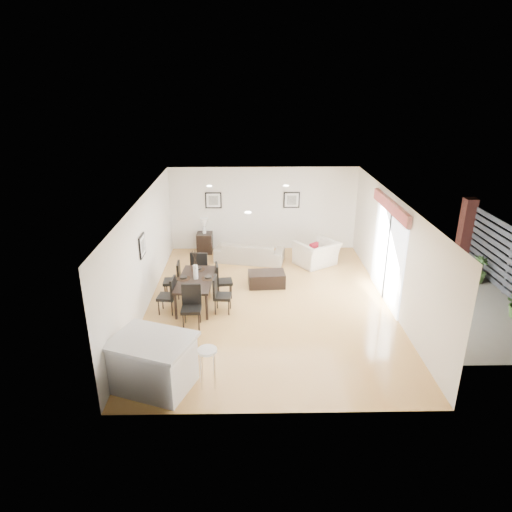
{
  "coord_description": "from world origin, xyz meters",
  "views": [
    {
      "loc": [
        -0.5,
        -10.21,
        5.32
      ],
      "look_at": [
        -0.3,
        0.4,
        1.14
      ],
      "focal_mm": 32.0,
      "sensor_mm": 36.0,
      "label": 1
    }
  ],
  "objects_px": {
    "dining_chair_wfar": "(175,278)",
    "coffee_table": "(266,279)",
    "sofa": "(250,252)",
    "side_table": "(205,243)",
    "armchair": "(317,253)",
    "bar_stool": "(207,354)",
    "kitchen_island": "(153,363)",
    "dining_chair_efar": "(221,279)",
    "dining_table": "(196,281)",
    "dining_chair_foot": "(200,267)",
    "dining_chair_enear": "(219,293)",
    "dining_chair_wnear": "(170,293)",
    "dining_chair_head": "(191,303)"
  },
  "relations": [
    {
      "from": "armchair",
      "to": "coffee_table",
      "type": "distance_m",
      "value": 2.16
    },
    {
      "from": "sofa",
      "to": "dining_table",
      "type": "xyz_separation_m",
      "value": [
        -1.33,
        -2.83,
        0.32
      ]
    },
    {
      "from": "dining_chair_wfar",
      "to": "coffee_table",
      "type": "height_order",
      "value": "dining_chair_wfar"
    },
    {
      "from": "dining_chair_wnear",
      "to": "side_table",
      "type": "xyz_separation_m",
      "value": [
        0.48,
        4.05,
        -0.18
      ]
    },
    {
      "from": "armchair",
      "to": "coffee_table",
      "type": "bearing_deg",
      "value": 10.07
    },
    {
      "from": "dining_table",
      "to": "kitchen_island",
      "type": "distance_m",
      "value": 3.29
    },
    {
      "from": "dining_chair_wnear",
      "to": "armchair",
      "type": "bearing_deg",
      "value": 133.46
    },
    {
      "from": "dining_chair_wnear",
      "to": "side_table",
      "type": "relative_size",
      "value": 1.4
    },
    {
      "from": "dining_chair_wfar",
      "to": "dining_chair_foot",
      "type": "bearing_deg",
      "value": 133.6
    },
    {
      "from": "armchair",
      "to": "bar_stool",
      "type": "xyz_separation_m",
      "value": [
        -2.8,
        -5.77,
        0.3
      ]
    },
    {
      "from": "dining_table",
      "to": "coffee_table",
      "type": "xyz_separation_m",
      "value": [
        1.78,
        1.04,
        -0.43
      ]
    },
    {
      "from": "armchair",
      "to": "dining_chair_efar",
      "type": "distance_m",
      "value": 3.47
    },
    {
      "from": "side_table",
      "to": "kitchen_island",
      "type": "relative_size",
      "value": 0.38
    },
    {
      "from": "sofa",
      "to": "side_table",
      "type": "bearing_deg",
      "value": -16.8
    },
    {
      "from": "dining_table",
      "to": "dining_chair_foot",
      "type": "bearing_deg",
      "value": 93.77
    },
    {
      "from": "sofa",
      "to": "dining_chair_enear",
      "type": "bearing_deg",
      "value": 89.22
    },
    {
      "from": "bar_stool",
      "to": "dining_chair_efar",
      "type": "bearing_deg",
      "value": 89.27
    },
    {
      "from": "dining_chair_head",
      "to": "kitchen_island",
      "type": "height_order",
      "value": "kitchen_island"
    },
    {
      "from": "side_table",
      "to": "dining_chair_wnear",
      "type": "bearing_deg",
      "value": -96.81
    },
    {
      "from": "dining_chair_wnear",
      "to": "dining_chair_head",
      "type": "relative_size",
      "value": 0.93
    },
    {
      "from": "dining_table",
      "to": "side_table",
      "type": "xyz_separation_m",
      "value": [
        -0.11,
        3.63,
        -0.3
      ]
    },
    {
      "from": "coffee_table",
      "to": "kitchen_island",
      "type": "xyz_separation_m",
      "value": [
        -2.22,
        -4.3,
        0.31
      ]
    },
    {
      "from": "dining_chair_efar",
      "to": "coffee_table",
      "type": "xyz_separation_m",
      "value": [
        1.19,
        0.64,
        -0.31
      ]
    },
    {
      "from": "coffee_table",
      "to": "dining_chair_efar",
      "type": "bearing_deg",
      "value": -155.29
    },
    {
      "from": "dining_chair_head",
      "to": "side_table",
      "type": "bearing_deg",
      "value": 90.35
    },
    {
      "from": "armchair",
      "to": "dining_table",
      "type": "xyz_separation_m",
      "value": [
        -3.35,
        -2.51,
        0.25
      ]
    },
    {
      "from": "dining_chair_wnear",
      "to": "kitchen_island",
      "type": "bearing_deg",
      "value": 9.78
    },
    {
      "from": "dining_chair_enear",
      "to": "bar_stool",
      "type": "height_order",
      "value": "dining_chair_enear"
    },
    {
      "from": "dining_chair_wnear",
      "to": "dining_chair_head",
      "type": "height_order",
      "value": "dining_chair_head"
    },
    {
      "from": "bar_stool",
      "to": "dining_chair_wnear",
      "type": "bearing_deg",
      "value": 111.87
    },
    {
      "from": "kitchen_island",
      "to": "dining_chair_efar",
      "type": "bearing_deg",
      "value": 95.04
    },
    {
      "from": "dining_chair_wnear",
      "to": "dining_chair_enear",
      "type": "distance_m",
      "value": 1.18
    },
    {
      "from": "dining_table",
      "to": "dining_chair_foot",
      "type": "xyz_separation_m",
      "value": [
        -0.01,
        1.03,
        -0.06
      ]
    },
    {
      "from": "dining_chair_efar",
      "to": "dining_chair_foot",
      "type": "relative_size",
      "value": 0.89
    },
    {
      "from": "sofa",
      "to": "coffee_table",
      "type": "distance_m",
      "value": 1.85
    },
    {
      "from": "sofa",
      "to": "dining_chair_efar",
      "type": "distance_m",
      "value": 2.54
    },
    {
      "from": "dining_chair_head",
      "to": "coffee_table",
      "type": "height_order",
      "value": "dining_chair_head"
    },
    {
      "from": "dining_table",
      "to": "dining_chair_wnear",
      "type": "relative_size",
      "value": 1.88
    },
    {
      "from": "dining_chair_foot",
      "to": "bar_stool",
      "type": "xyz_separation_m",
      "value": [
        0.55,
        -4.29,
        0.1
      ]
    },
    {
      "from": "dining_chair_wnear",
      "to": "dining_chair_wfar",
      "type": "relative_size",
      "value": 0.97
    },
    {
      "from": "bar_stool",
      "to": "side_table",
      "type": "bearing_deg",
      "value": 95.42
    },
    {
      "from": "kitchen_island",
      "to": "bar_stool",
      "type": "relative_size",
      "value": 2.2
    },
    {
      "from": "armchair",
      "to": "dining_chair_head",
      "type": "xyz_separation_m",
      "value": [
        -3.35,
        -3.55,
        0.18
      ]
    },
    {
      "from": "dining_chair_foot",
      "to": "dining_chair_efar",
      "type": "bearing_deg",
      "value": 137.91
    },
    {
      "from": "dining_chair_wnear",
      "to": "dining_chair_wfar",
      "type": "bearing_deg",
      "value": -173.51
    },
    {
      "from": "sofa",
      "to": "dining_chair_foot",
      "type": "relative_size",
      "value": 2.04
    },
    {
      "from": "sofa",
      "to": "kitchen_island",
      "type": "height_order",
      "value": "kitchen_island"
    },
    {
      "from": "dining_chair_wnear",
      "to": "coffee_table",
      "type": "bearing_deg",
      "value": 128.48
    },
    {
      "from": "armchair",
      "to": "dining_chair_wfar",
      "type": "bearing_deg",
      "value": -5.18
    },
    {
      "from": "dining_chair_wnear",
      "to": "dining_chair_foot",
      "type": "bearing_deg",
      "value": 164.82
    }
  ]
}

